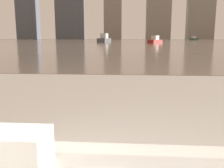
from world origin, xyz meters
TOP-DOWN VIEW (x-y plane):
  - towel_stack at (-0.12, 0.83)m, footprint 0.24×0.20m
  - harbor_water at (0.00, 62.00)m, footprint 180.00×110.00m
  - harbor_boat_0 at (-4.69, 48.33)m, footprint 2.36×4.70m
  - harbor_boat_1 at (19.64, 78.73)m, footprint 1.90×3.59m
  - harbor_boat_2 at (4.38, 41.78)m, footprint 2.74×3.47m
  - skyline_tower_1 at (-27.85, 118.00)m, footprint 12.69×6.09m

SIDE VIEW (x-z plane):
  - harbor_water at x=0.00m, z-range 0.00..0.01m
  - harbor_boat_2 at x=4.38m, z-range -0.18..1.08m
  - harbor_boat_1 at x=19.64m, z-range -0.18..1.10m
  - harbor_boat_0 at x=-4.69m, z-range -0.24..1.45m
  - towel_stack at x=-0.12m, z-range 0.55..0.71m
  - skyline_tower_1 at x=-27.85m, z-range 0.00..26.73m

